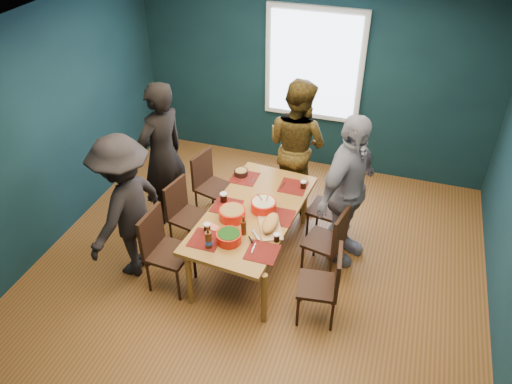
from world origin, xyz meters
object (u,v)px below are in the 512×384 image
at_px(chair_left_far, 208,180).
at_px(chair_right_far, 334,205).
at_px(person_back, 297,145).
at_px(dining_table, 252,216).
at_px(person_near_left, 126,208).
at_px(bowl_salad, 232,214).
at_px(cutting_board, 270,224).
at_px(person_far_left, 162,155).
at_px(chair_left_mid, 183,210).
at_px(chair_right_near, 327,281).
at_px(chair_left_near, 161,245).
at_px(bowl_herbs, 229,237).
at_px(person_right, 347,192).
at_px(bowl_dumpling, 263,205).
at_px(chair_right_mid, 331,238).

bearing_deg(chair_left_far, chair_right_far, 13.41).
bearing_deg(person_back, dining_table, 106.88).
bearing_deg(person_near_left, bowl_salad, 116.61).
bearing_deg(chair_left_far, dining_table, -24.93).
bearing_deg(cutting_board, dining_table, 116.55).
bearing_deg(person_far_left, person_near_left, 23.42).
height_order(chair_left_far, chair_left_mid, chair_left_far).
distance_m(person_far_left, bowl_salad, 1.29).
xyz_separation_m(chair_right_near, cutting_board, (-0.70, 0.38, 0.24)).
xyz_separation_m(chair_left_near, bowl_herbs, (0.73, 0.11, 0.21)).
relative_size(chair_left_mid, bowl_salad, 2.97).
xyz_separation_m(chair_left_mid, person_back, (1.04, 1.24, 0.38)).
xyz_separation_m(chair_left_mid, chair_right_near, (1.83, -0.62, 0.01)).
bearing_deg(cutting_board, bowl_herbs, -159.78).
distance_m(person_right, bowl_dumpling, 0.93).
bearing_deg(chair_left_far, person_right, 5.62).
distance_m(chair_left_mid, person_far_left, 0.73).
bearing_deg(chair_right_mid, chair_left_near, -145.28).
relative_size(chair_left_near, chair_right_far, 1.07).
xyz_separation_m(person_back, person_right, (0.79, -0.87, 0.03)).
relative_size(bowl_herbs, cutting_board, 0.47).
height_order(person_back, bowl_herbs, person_back).
bearing_deg(bowl_salad, person_right, 27.10).
distance_m(chair_left_mid, cutting_board, 1.18).
height_order(chair_left_near, bowl_herbs, chair_left_near).
bearing_deg(chair_right_near, person_near_left, 171.08).
bearing_deg(bowl_herbs, person_near_left, 179.84).
bearing_deg(person_near_left, person_right, 120.96).
relative_size(chair_right_far, chair_right_mid, 1.02).
relative_size(chair_right_near, person_back, 0.50).
bearing_deg(chair_right_near, cutting_board, 143.86).
xyz_separation_m(bowl_salad, bowl_herbs, (0.10, -0.37, -0.00)).
distance_m(chair_right_mid, person_far_left, 2.24).
bearing_deg(chair_left_mid, person_right, 23.03).
distance_m(chair_left_far, chair_right_near, 2.19).
xyz_separation_m(chair_right_far, chair_right_near, (0.17, -1.24, -0.00)).
bearing_deg(chair_right_far, cutting_board, -112.91).
distance_m(chair_left_near, person_right, 2.08).
height_order(chair_left_mid, cutting_board, chair_left_mid).
distance_m(bowl_salad, bowl_herbs, 0.38).
bearing_deg(person_back, chair_right_far, 160.23).
height_order(bowl_herbs, cutting_board, cutting_board).
distance_m(chair_right_far, person_far_left, 2.14).
bearing_deg(bowl_salad, chair_right_far, 40.24).
bearing_deg(chair_right_near, person_far_left, 147.98).
xyz_separation_m(chair_right_mid, chair_right_near, (0.08, -0.65, 0.00)).
distance_m(chair_left_near, bowl_herbs, 0.77).
bearing_deg(bowl_salad, cutting_board, -4.25).
bearing_deg(bowl_salad, chair_left_mid, 163.66).
bearing_deg(person_near_left, bowl_herbs, 97.58).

